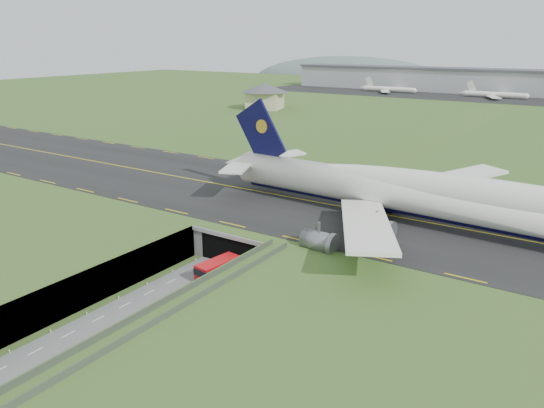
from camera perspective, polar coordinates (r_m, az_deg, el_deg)
The scene contains 10 objects.
ground at distance 90.81m, azimuth -7.87°, elevation -8.19°, with size 900.00×900.00×0.00m, color #3A6127.
airfield_deck at distance 89.57m, azimuth -7.95°, elevation -6.46°, with size 800.00×800.00×6.00m, color gray.
trench_road at distance 85.91m, azimuth -11.20°, elevation -9.85°, with size 12.00×75.00×0.20m, color slate.
taxiway at distance 113.69m, azimuth 2.97°, elevation 0.51°, with size 800.00×44.00×0.18m, color black.
tunnel_portal at distance 101.57m, azimuth -1.74°, elevation -3.18°, with size 17.00×22.30×6.00m.
guideway at distance 69.34m, azimuth -11.63°, elevation -11.96°, with size 3.00×53.00×7.05m.
jumbo_jet at distance 99.56m, azimuth 17.21°, elevation 0.73°, with size 103.07×64.68×21.42m.
shuttle_tram at distance 90.24m, azimuth -5.82°, elevation -7.01°, with size 4.09×8.50×3.32m.
service_building at distance 266.23m, azimuth -0.77°, elevation 11.75°, with size 28.85×28.85×12.50m.
cargo_terminal at distance 365.40m, azimuth 25.29°, elevation 11.73°, with size 320.00×67.00×15.60m.
Camera 1 is at (55.07, -60.97, 38.70)m, focal length 35.00 mm.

